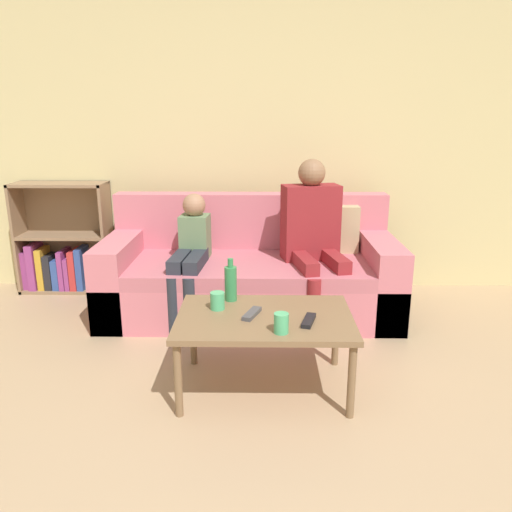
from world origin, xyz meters
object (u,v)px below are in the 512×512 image
(cup_near, at_px, (217,301))
(tv_remote_1, at_px, (252,314))
(coffee_table, at_px, (265,323))
(tv_remote_0, at_px, (309,321))
(person_child, at_px, (191,251))
(person_adult, at_px, (313,229))
(bottle, at_px, (231,283))
(bookshelf, at_px, (62,250))
(couch, at_px, (251,275))
(cup_far, at_px, (281,323))

(cup_near, bearing_deg, tv_remote_1, -25.78)
(coffee_table, bearing_deg, tv_remote_0, -21.36)
(person_child, bearing_deg, cup_near, -68.51)
(person_adult, xyz_separation_m, tv_remote_1, (-0.42, -1.06, -0.22))
(tv_remote_0, bearing_deg, bottle, 158.30)
(bookshelf, height_order, bottle, bookshelf)
(couch, xyz_separation_m, person_child, (-0.43, -0.15, 0.23))
(couch, relative_size, person_child, 2.38)
(cup_near, bearing_deg, bookshelf, 133.84)
(couch, xyz_separation_m, coffee_table, (0.10, -1.14, 0.10))
(cup_far, relative_size, tv_remote_0, 0.57)
(person_child, xyz_separation_m, cup_near, (0.27, -0.89, -0.04))
(cup_near, height_order, tv_remote_1, cup_near)
(bottle, bearing_deg, cup_far, -58.29)
(tv_remote_0, relative_size, tv_remote_1, 1.00)
(cup_near, bearing_deg, cup_far, -42.09)
(tv_remote_0, bearing_deg, person_adult, 99.00)
(person_adult, height_order, bottle, person_adult)
(cup_near, height_order, bottle, bottle)
(cup_near, bearing_deg, coffee_table, -19.52)
(person_child, relative_size, cup_far, 8.96)
(person_child, relative_size, cup_near, 9.40)
(couch, distance_m, cup_near, 1.08)
(bookshelf, relative_size, cup_near, 9.59)
(couch, relative_size, coffee_table, 2.31)
(person_child, xyz_separation_m, bottle, (0.33, -0.76, 0.02))
(bookshelf, bearing_deg, tv_remote_1, -44.34)
(person_adult, bearing_deg, cup_far, -113.93)
(couch, height_order, tv_remote_0, couch)
(coffee_table, xyz_separation_m, person_child, (-0.53, 0.98, 0.13))
(couch, height_order, person_adult, person_adult)
(person_child, relative_size, tv_remote_1, 5.10)
(tv_remote_1, xyz_separation_m, bottle, (-0.12, 0.23, 0.09))
(coffee_table, relative_size, tv_remote_0, 5.25)
(couch, bearing_deg, bottle, -95.95)
(coffee_table, height_order, tv_remote_0, tv_remote_0)
(coffee_table, distance_m, tv_remote_0, 0.25)
(cup_far, bearing_deg, couch, 97.45)
(bookshelf, xyz_separation_m, person_child, (1.18, -0.62, 0.16))
(coffee_table, bearing_deg, tv_remote_1, -179.73)
(person_adult, height_order, cup_far, person_adult)
(couch, distance_m, person_adult, 0.59)
(person_child, xyz_separation_m, tv_remote_1, (0.46, -0.99, -0.07))
(couch, distance_m, cup_far, 1.38)
(tv_remote_1, bearing_deg, person_adult, 88.56)
(couch, relative_size, tv_remote_0, 12.11)
(person_child, height_order, cup_far, person_child)
(bookshelf, bearing_deg, bottle, -42.22)
(tv_remote_0, xyz_separation_m, bottle, (-0.42, 0.31, 0.09))
(coffee_table, height_order, cup_near, cup_near)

